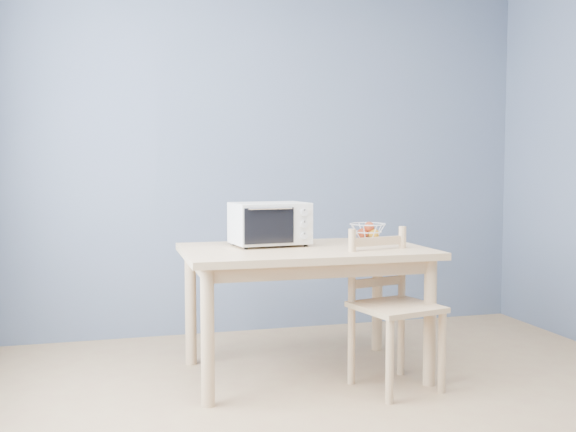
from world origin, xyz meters
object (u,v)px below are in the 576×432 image
object	(u,v)px
dining_table	(304,265)
dining_chair	(392,309)
toaster_oven	(267,223)
fruit_basket	(368,231)

from	to	relation	value
dining_table	dining_chair	distance (m)	0.57
toaster_oven	dining_chair	distance (m)	0.88
fruit_basket	toaster_oven	bearing A→B (deg)	-168.02
dining_table	dining_chair	xyz separation A→B (m)	(0.41, -0.33, -0.22)
toaster_oven	fruit_basket	bearing A→B (deg)	5.10
toaster_oven	fruit_basket	xyz separation A→B (m)	(0.70, 0.15, -0.08)
toaster_oven	dining_chair	bearing A→B (deg)	-44.77
dining_table	dining_chair	bearing A→B (deg)	-38.89
fruit_basket	dining_chair	size ratio (longest dim) A/B	0.30
toaster_oven	fruit_basket	distance (m)	0.72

